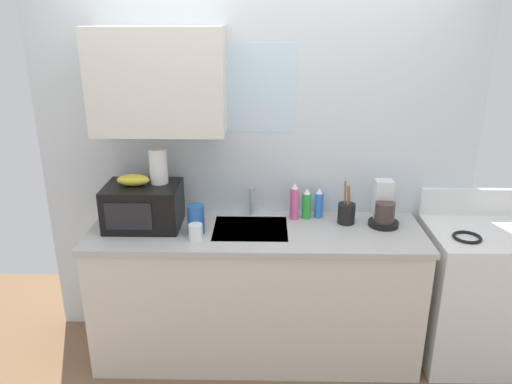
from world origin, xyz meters
TOP-DOWN VIEW (x-y plane):
  - kitchen_wall_assembly at (-0.10, 0.31)m, footprint 2.85×0.42m
  - counter_unit at (-0.00, 0.00)m, footprint 2.08×0.63m
  - sink_faucet at (-0.04, 0.24)m, footprint 0.03×0.03m
  - stove_range at (1.38, 0.00)m, footprint 0.60×0.60m
  - microwave at (-0.70, 0.05)m, footprint 0.46×0.35m
  - banana_bunch at (-0.75, 0.05)m, footprint 0.20×0.11m
  - paper_towel_roll at (-0.60, 0.10)m, footprint 0.11×0.11m
  - coffee_maker at (0.80, 0.11)m, footprint 0.19×0.21m
  - dish_soap_bottle_pink at (0.24, 0.18)m, footprint 0.06×0.06m
  - dish_soap_bottle_green at (0.32, 0.20)m, footprint 0.06×0.06m
  - dish_soap_bottle_blue at (0.41, 0.21)m, footprint 0.06×0.06m
  - cereal_canister at (-0.36, -0.05)m, footprint 0.10×0.10m
  - mug_white at (-0.36, -0.14)m, footprint 0.08×0.08m
  - utensil_crock at (0.57, 0.12)m, footprint 0.11×0.11m

SIDE VIEW (x-z plane):
  - stove_range at x=1.38m, z-range -0.08..1.00m
  - counter_unit at x=0.00m, z-range 0.01..0.91m
  - mug_white at x=-0.36m, z-range 0.90..0.99m
  - utensil_crock at x=0.57m, z-range 0.83..1.11m
  - cereal_canister at x=-0.36m, z-range 0.90..1.08m
  - dish_soap_bottle_blue at x=0.41m, z-range 0.89..1.09m
  - dish_soap_bottle_green at x=0.32m, z-range 0.89..1.10m
  - sink_faucet at x=-0.04m, z-range 0.90..1.09m
  - coffee_maker at x=0.80m, z-range 0.86..1.14m
  - dish_soap_bottle_pink at x=0.24m, z-range 0.89..1.14m
  - microwave at x=-0.70m, z-range 0.90..1.17m
  - banana_bunch at x=-0.75m, z-range 1.17..1.24m
  - paper_towel_roll at x=-0.60m, z-range 1.17..1.39m
  - kitchen_wall_assembly at x=-0.10m, z-range 0.10..2.60m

